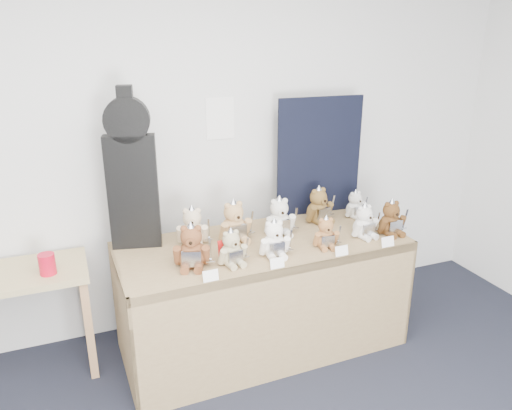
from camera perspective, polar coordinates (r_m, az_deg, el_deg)
name	(u,v)px	position (r m, az deg, el deg)	size (l,w,h in m)	color
room_shell	(220,118)	(3.64, -4.12, 9.84)	(6.00, 6.00, 6.00)	silver
display_table	(267,270)	(3.39, 1.31, -7.44)	(1.96, 0.84, 0.81)	olive
side_table	(15,291)	(3.53, -25.83, -8.82)	(0.89, 0.50, 0.74)	#A18557
guitar_case	(131,172)	(3.24, -14.05, 3.71)	(0.33, 0.16, 1.05)	black
navy_board	(319,157)	(3.81, 7.25, 5.51)	(0.67, 0.02, 0.89)	black
red_cup	(47,264)	(3.34, -22.76, -6.25)	(0.10, 0.10, 0.13)	red
teddy_front_far_left	(192,248)	(3.02, -7.36, -4.92)	(0.25, 0.23, 0.31)	brown
teddy_front_left	(232,249)	(3.04, -2.82, -5.04)	(0.21, 0.18, 0.25)	tan
teddy_front_centre	(274,240)	(3.15, 2.10, -4.02)	(0.22, 0.18, 0.27)	white
teddy_front_right	(326,234)	(3.30, 7.98, -3.27)	(0.19, 0.17, 0.23)	#956338
teddy_front_far_right	(364,222)	(3.50, 12.28, -1.97)	(0.22, 0.18, 0.26)	silver
teddy_front_end	(391,219)	(3.59, 15.18, -1.58)	(0.22, 0.18, 0.27)	#53351C
teddy_back_left	(193,228)	(3.33, -7.27, -2.61)	(0.24, 0.22, 0.29)	beige
teddy_back_centre_left	(234,223)	(3.36, -2.50, -2.08)	(0.26, 0.22, 0.32)	tan
teddy_back_centre_right	(279,218)	(3.47, 2.70, -1.50)	(0.24, 0.20, 0.30)	silver
teddy_back_right	(319,207)	(3.71, 7.19, -0.18)	(0.25, 0.22, 0.30)	brown
teddy_back_end	(355,205)	(3.86, 11.27, -0.04)	(0.19, 0.17, 0.23)	silver
entry_card_a	(211,276)	(2.88, -5.21, -8.06)	(0.09, 0.00, 0.07)	white
entry_card_b	(277,263)	(3.02, 2.44, -6.65)	(0.09, 0.00, 0.07)	white
entry_card_c	(342,251)	(3.21, 9.76, -5.18)	(0.09, 0.00, 0.07)	white
entry_card_d	(388,242)	(3.40, 14.83, -4.09)	(0.09, 0.00, 0.07)	white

